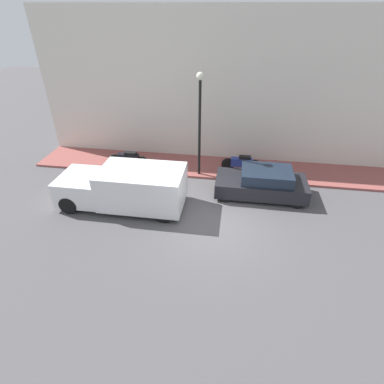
% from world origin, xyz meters
% --- Properties ---
extents(ground_plane, '(60.00, 60.00, 0.00)m').
position_xyz_m(ground_plane, '(0.00, 0.00, 0.00)').
color(ground_plane, '#514F51').
extents(sidewalk, '(2.35, 19.03, 0.11)m').
position_xyz_m(sidewalk, '(4.57, 0.00, 0.05)').
color(sidewalk, '#934C47').
rests_on(sidewalk, ground_plane).
extents(building_facade, '(0.30, 19.03, 7.17)m').
position_xyz_m(building_facade, '(5.89, 0.00, 3.59)').
color(building_facade, silver).
rests_on(building_facade, ground_plane).
extents(parked_car, '(1.75, 3.84, 1.25)m').
position_xyz_m(parked_car, '(2.36, -1.83, 0.60)').
color(parked_car, black).
rests_on(parked_car, ground_plane).
extents(delivery_van, '(2.03, 5.08, 1.67)m').
position_xyz_m(delivery_van, '(0.74, 3.74, 0.87)').
color(delivery_van, white).
rests_on(delivery_van, ground_plane).
extents(motorcycle_black, '(0.30, 2.02, 0.76)m').
position_xyz_m(motorcycle_black, '(3.99, 4.70, 0.52)').
color(motorcycle_black, black).
rests_on(motorcycle_black, sidewalk).
extents(motorcycle_blue, '(0.30, 1.93, 0.81)m').
position_xyz_m(motorcycle_blue, '(4.26, -0.94, 0.55)').
color(motorcycle_blue, navy).
rests_on(motorcycle_blue, sidewalk).
extents(streetlamp, '(0.33, 0.33, 4.68)m').
position_xyz_m(streetlamp, '(3.70, 1.08, 3.14)').
color(streetlamp, black).
rests_on(streetlamp, sidewalk).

